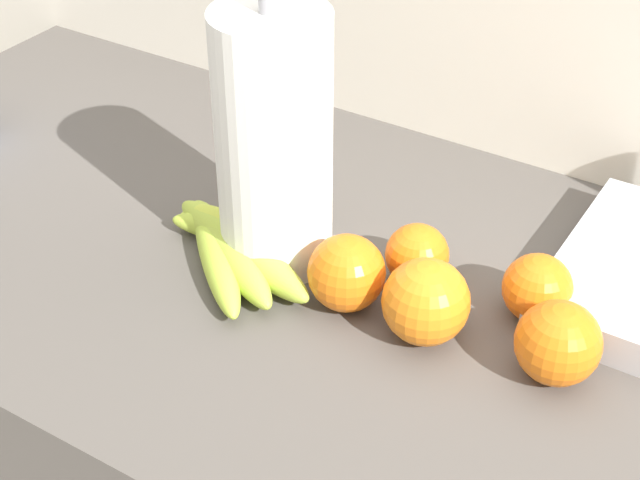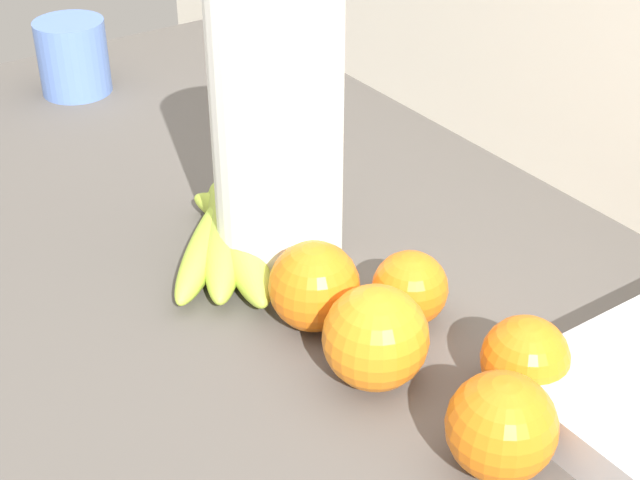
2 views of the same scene
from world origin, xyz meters
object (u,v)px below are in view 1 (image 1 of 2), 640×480
Objects in this scene: banana_bunch at (239,244)px; orange_far_right at (558,343)px; orange_back_right at (417,255)px; orange_center at (346,273)px; orange_back_left at (533,287)px; paper_towel_roll at (274,143)px; orange_right at (426,302)px.

banana_bunch is 0.34m from orange_far_right.
orange_center is (-0.04, -0.07, 0.01)m from orange_back_right.
orange_center is at bearing -120.84° from orange_back_right.
orange_back_left is 0.12m from orange_back_right.
orange_center is at bearing -176.89° from orange_far_right.
orange_back_right is 0.84× the size of orange_center.
orange_far_right is 0.33m from paper_towel_roll.
paper_towel_roll reaches higher than orange_center.
orange_back_left is 0.82× the size of orange_right.
orange_right reaches higher than banana_bunch.
banana_bunch is 3.38× the size of orange_back_right.
orange_center is (-0.09, 0.00, -0.00)m from orange_right.
paper_towel_roll is (-0.19, 0.03, 0.09)m from orange_right.
paper_towel_roll reaches higher than orange_back_left.
orange_back_left reaches higher than banana_bunch.
orange_back_right is 0.18m from orange_far_right.
orange_far_right is at bearing 6.21° from orange_right.
orange_back_left is (0.29, 0.08, 0.02)m from banana_bunch.
paper_towel_roll is (0.03, 0.03, 0.12)m from banana_bunch.
orange_center is at bearing -153.13° from orange_back_left.
paper_towel_roll reaches higher than orange_back_right.
orange_right is 0.28× the size of paper_towel_roll.
paper_towel_roll is (-0.31, 0.02, 0.10)m from orange_far_right.
paper_towel_roll reaches higher than banana_bunch.
orange_center is (-0.16, -0.08, 0.00)m from orange_back_left.
orange_far_right is 0.26× the size of paper_towel_roll.
orange_far_right is (0.12, 0.01, -0.00)m from orange_right.
orange_right is at bearing -131.40° from orange_back_left.
orange_back_right is at bearing 122.36° from orange_right.
orange_back_right is at bearing 14.60° from paper_towel_roll.
paper_towel_roll is at bearing -165.40° from orange_back_right.
orange_back_right is at bearing 59.16° from orange_center.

